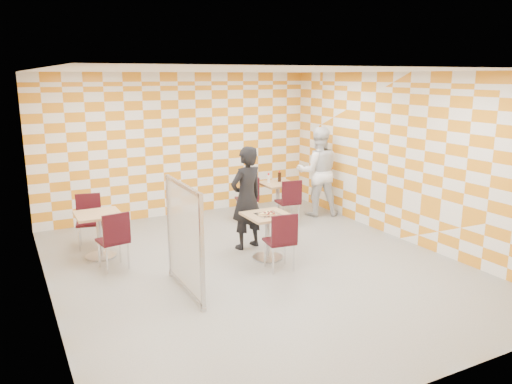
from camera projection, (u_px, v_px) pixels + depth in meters
The scene contains 15 objects.
room_shell at pixel (241, 167), 7.99m from camera, with size 7.00×7.00×7.00m.
main_table at pixel (268, 229), 8.09m from camera, with size 0.70×0.70×0.75m.
second_table at pixel (278, 194), 10.45m from camera, with size 0.70×0.70×0.75m.
empty_table at pixel (99, 227), 8.15m from camera, with size 0.70×0.70×0.75m.
chair_main_front at pixel (282, 237), 7.54m from camera, with size 0.47×0.48×0.92m.
chair_second_front at pixel (290, 199), 9.92m from camera, with size 0.48×0.48×0.92m.
chair_second_side at pixel (251, 194), 10.26m from camera, with size 0.52×0.51×0.92m.
chair_empty_near at pixel (115, 236), 7.59m from camera, with size 0.48×0.49×0.92m.
chair_empty_far at pixel (89, 216), 8.68m from camera, with size 0.50×0.50×0.92m.
partition at pixel (184, 238), 6.74m from camera, with size 0.08×1.38×1.55m.
man_dark at pixel (246, 198), 8.53m from camera, with size 0.65×0.43×1.78m, color black.
man_white at pixel (318, 172), 10.57m from camera, with size 0.92×0.72×1.89m, color white.
pizza_on_foil at pixel (268, 213), 8.02m from camera, with size 0.40×0.40×0.04m.
sport_bottle at pixel (269, 178), 10.40m from camera, with size 0.06×0.06×0.20m.
soda_bottle at pixel (279, 177), 10.48m from camera, with size 0.07×0.07×0.23m.
Camera 1 is at (-3.42, -6.55, 2.93)m, focal length 35.00 mm.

